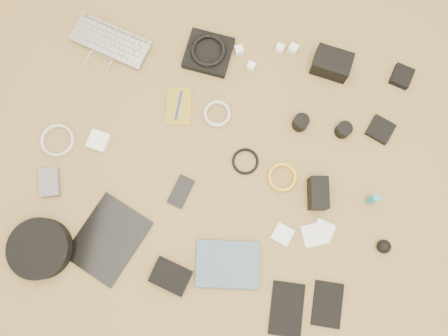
% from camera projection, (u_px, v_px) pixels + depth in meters
% --- Properties ---
extents(laptop, '(0.36, 0.29, 0.02)m').
position_uv_depth(laptop, '(105.00, 51.00, 1.74)').
color(laptop, silver).
rests_on(laptop, ground).
extents(headphone_pouch, '(0.19, 0.18, 0.03)m').
position_uv_depth(headphone_pouch, '(208.00, 53.00, 1.73)').
color(headphone_pouch, black).
rests_on(headphone_pouch, ground).
extents(headphones, '(0.15, 0.15, 0.02)m').
position_uv_depth(headphones, '(208.00, 50.00, 1.71)').
color(headphones, black).
rests_on(headphones, headphone_pouch).
extents(charger_a, '(0.04, 0.04, 0.03)m').
position_uv_depth(charger_a, '(239.00, 50.00, 1.74)').
color(charger_a, white).
rests_on(charger_a, ground).
extents(charger_b, '(0.03, 0.03, 0.03)m').
position_uv_depth(charger_b, '(280.00, 48.00, 1.74)').
color(charger_b, white).
rests_on(charger_b, ground).
extents(charger_c, '(0.04, 0.04, 0.03)m').
position_uv_depth(charger_c, '(293.00, 49.00, 1.74)').
color(charger_c, white).
rests_on(charger_c, ground).
extents(charger_d, '(0.04, 0.04, 0.03)m').
position_uv_depth(charger_d, '(251.00, 66.00, 1.72)').
color(charger_d, white).
rests_on(charger_d, ground).
extents(dslr_camera, '(0.15, 0.12, 0.08)m').
position_uv_depth(dslr_camera, '(332.00, 64.00, 1.70)').
color(dslr_camera, black).
rests_on(dslr_camera, ground).
extents(lens_pouch, '(0.09, 0.10, 0.03)m').
position_uv_depth(lens_pouch, '(402.00, 76.00, 1.71)').
color(lens_pouch, black).
rests_on(lens_pouch, ground).
extents(notebook_olive, '(0.12, 0.16, 0.01)m').
position_uv_depth(notebook_olive, '(179.00, 106.00, 1.70)').
color(notebook_olive, olive).
rests_on(notebook_olive, ground).
extents(pen_blue, '(0.01, 0.12, 0.01)m').
position_uv_depth(pen_blue, '(179.00, 106.00, 1.70)').
color(pen_blue, '#151CAB').
rests_on(pen_blue, notebook_olive).
extents(cable_white_a, '(0.13, 0.13, 0.01)m').
position_uv_depth(cable_white_a, '(217.00, 114.00, 1.70)').
color(cable_white_a, silver).
rests_on(cable_white_a, ground).
extents(lens_a, '(0.06, 0.06, 0.06)m').
position_uv_depth(lens_a, '(301.00, 123.00, 1.66)').
color(lens_a, black).
rests_on(lens_a, ground).
extents(lens_b, '(0.07, 0.07, 0.05)m').
position_uv_depth(lens_b, '(343.00, 130.00, 1.66)').
color(lens_b, black).
rests_on(lens_b, ground).
extents(card_reader, '(0.11, 0.11, 0.02)m').
position_uv_depth(card_reader, '(380.00, 130.00, 1.68)').
color(card_reader, black).
rests_on(card_reader, ground).
extents(power_brick, '(0.08, 0.08, 0.03)m').
position_uv_depth(power_brick, '(99.00, 141.00, 1.67)').
color(power_brick, white).
rests_on(power_brick, ground).
extents(cable_white_b, '(0.16, 0.16, 0.01)m').
position_uv_depth(cable_white_b, '(58.00, 141.00, 1.68)').
color(cable_white_b, silver).
rests_on(cable_white_b, ground).
extents(cable_black, '(0.13, 0.13, 0.01)m').
position_uv_depth(cable_black, '(245.00, 162.00, 1.66)').
color(cable_black, black).
rests_on(cable_black, ground).
extents(cable_yellow, '(0.15, 0.15, 0.01)m').
position_uv_depth(cable_yellow, '(282.00, 177.00, 1.65)').
color(cable_yellow, gold).
rests_on(cable_yellow, ground).
extents(flash, '(0.09, 0.13, 0.09)m').
position_uv_depth(flash, '(318.00, 193.00, 1.60)').
color(flash, black).
rests_on(flash, ground).
extents(lens_cleaner, '(0.03, 0.03, 0.09)m').
position_uv_depth(lens_cleaner, '(373.00, 199.00, 1.59)').
color(lens_cleaner, teal).
rests_on(lens_cleaner, ground).
extents(battery_charger, '(0.10, 0.12, 0.03)m').
position_uv_depth(battery_charger, '(50.00, 182.00, 1.64)').
color(battery_charger, slate).
rests_on(battery_charger, ground).
extents(tablet, '(0.30, 0.34, 0.01)m').
position_uv_depth(tablet, '(109.00, 239.00, 1.61)').
color(tablet, black).
rests_on(tablet, ground).
extents(phone, '(0.09, 0.13, 0.01)m').
position_uv_depth(phone, '(181.00, 192.00, 1.64)').
color(phone, black).
rests_on(phone, ground).
extents(filter_case_left, '(0.09, 0.09, 0.01)m').
position_uv_depth(filter_case_left, '(283.00, 234.00, 1.61)').
color(filter_case_left, silver).
rests_on(filter_case_left, ground).
extents(filter_case_mid, '(0.11, 0.11, 0.01)m').
position_uv_depth(filter_case_mid, '(313.00, 235.00, 1.61)').
color(filter_case_mid, silver).
rests_on(filter_case_mid, ground).
extents(filter_case_right, '(0.09, 0.09, 0.01)m').
position_uv_depth(filter_case_right, '(323.00, 231.00, 1.61)').
color(filter_case_right, silver).
rests_on(filter_case_right, ground).
extents(air_blower, '(0.06, 0.06, 0.05)m').
position_uv_depth(air_blower, '(384.00, 247.00, 1.58)').
color(air_blower, black).
rests_on(air_blower, ground).
extents(headphone_case, '(0.23, 0.23, 0.06)m').
position_uv_depth(headphone_case, '(40.00, 249.00, 1.58)').
color(headphone_case, black).
rests_on(headphone_case, ground).
extents(drive_case, '(0.15, 0.12, 0.03)m').
position_uv_depth(drive_case, '(171.00, 276.00, 1.57)').
color(drive_case, black).
rests_on(drive_case, ground).
extents(paperback, '(0.25, 0.21, 0.02)m').
position_uv_depth(paperback, '(227.00, 289.00, 1.57)').
color(paperback, '#41566E').
rests_on(paperback, ground).
extents(notebook_black_a, '(0.13, 0.19, 0.01)m').
position_uv_depth(notebook_black_a, '(287.00, 309.00, 1.56)').
color(notebook_black_a, black).
rests_on(notebook_black_a, ground).
extents(notebook_black_b, '(0.11, 0.16, 0.01)m').
position_uv_depth(notebook_black_b, '(327.00, 304.00, 1.56)').
color(notebook_black_b, black).
rests_on(notebook_black_b, ground).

